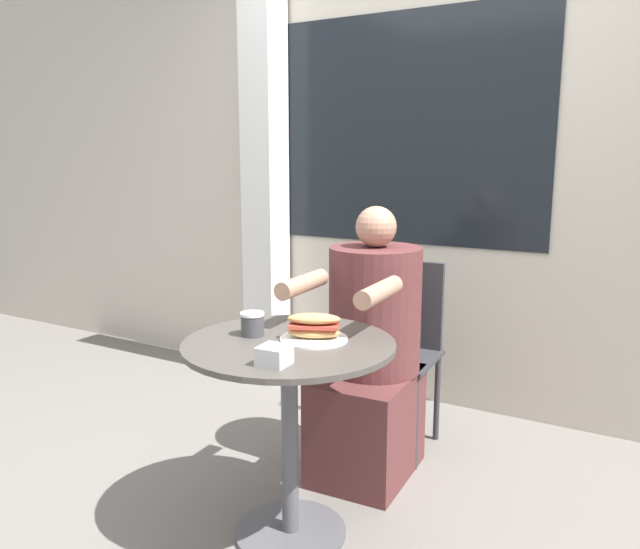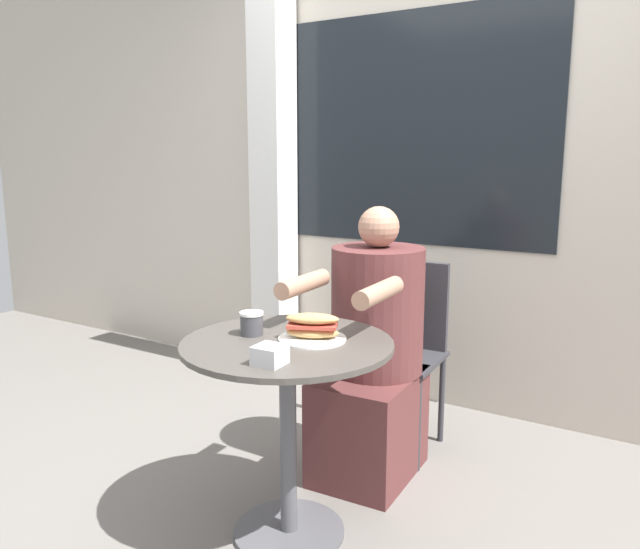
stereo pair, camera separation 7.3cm
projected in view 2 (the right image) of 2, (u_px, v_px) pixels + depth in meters
The scene contains 9 objects.
ground_plane at pixel (289, 533), 2.28m from camera, with size 8.00×8.00×0.00m, color slate.
storefront_wall at pixel (448, 148), 3.28m from camera, with size 8.00×0.09×2.80m.
lattice_pillar at pixel (273, 183), 3.71m from camera, with size 0.21×0.21×2.40m.
cafe_table at pixel (288, 394), 2.18m from camera, with size 0.74×0.74×0.73m.
diner_chair at pixel (405, 336), 2.94m from camera, with size 0.40×0.40×0.87m.
seated_diner at pixel (373, 362), 2.65m from camera, with size 0.41×0.72×1.16m.
sandwich_on_plate at pixel (312, 329), 2.16m from camera, with size 0.24×0.24×0.09m.
drink_cup at pixel (251, 323), 2.22m from camera, with size 0.09×0.09×0.08m.
napkin_box at pixel (270, 355), 1.90m from camera, with size 0.09×0.09×0.06m.
Camera 2 is at (1.19, -1.70, 1.36)m, focal length 35.00 mm.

